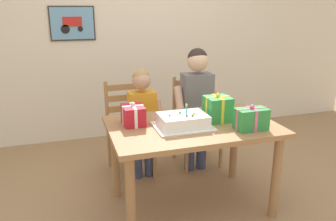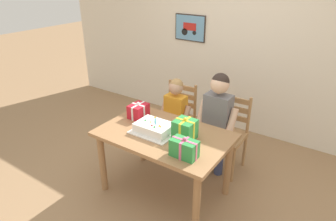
% 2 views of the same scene
% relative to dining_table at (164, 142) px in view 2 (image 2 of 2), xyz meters
% --- Properties ---
extents(ground_plane, '(20.00, 20.00, 0.00)m').
position_rel_dining_table_xyz_m(ground_plane, '(0.00, 0.00, -0.63)').
color(ground_plane, '#997551').
extents(back_wall, '(6.40, 0.11, 2.60)m').
position_rel_dining_table_xyz_m(back_wall, '(-0.00, 1.87, 0.67)').
color(back_wall, silver).
rests_on(back_wall, ground).
extents(dining_table, '(1.32, 0.84, 0.74)m').
position_rel_dining_table_xyz_m(dining_table, '(0.00, 0.00, 0.00)').
color(dining_table, '#9E7047').
rests_on(dining_table, ground).
extents(birthday_cake, '(0.44, 0.34, 0.19)m').
position_rel_dining_table_xyz_m(birthday_cake, '(-0.10, -0.04, 0.15)').
color(birthday_cake, white).
rests_on(birthday_cake, dining_table).
extents(gift_box_red_large, '(0.25, 0.14, 0.20)m').
position_rel_dining_table_xyz_m(gift_box_red_large, '(0.38, -0.24, 0.19)').
color(gift_box_red_large, '#2D8E42').
rests_on(gift_box_red_large, dining_table).
extents(gift_box_beside_cake, '(0.17, 0.22, 0.19)m').
position_rel_dining_table_xyz_m(gift_box_beside_cake, '(-0.45, 0.14, 0.18)').
color(gift_box_beside_cake, red).
rests_on(gift_box_beside_cake, dining_table).
extents(gift_box_corner_small, '(0.20, 0.20, 0.23)m').
position_rel_dining_table_xyz_m(gift_box_corner_small, '(0.23, 0.02, 0.21)').
color(gift_box_corner_small, '#2D8E42').
rests_on(gift_box_corner_small, dining_table).
extents(chair_left, '(0.43, 0.43, 0.92)m').
position_rel_dining_table_xyz_m(chair_left, '(-0.36, 0.79, -0.16)').
color(chair_left, '#A87A4C').
rests_on(chair_left, ground).
extents(chair_right, '(0.43, 0.43, 0.92)m').
position_rel_dining_table_xyz_m(chair_right, '(0.36, 0.79, -0.16)').
color(chair_right, '#A87A4C').
rests_on(chair_right, ground).
extents(child_older, '(0.45, 0.26, 1.25)m').
position_rel_dining_table_xyz_m(child_older, '(0.29, 0.62, 0.13)').
color(child_older, '#38426B').
rests_on(child_older, ground).
extents(child_younger, '(0.39, 0.22, 1.08)m').
position_rel_dining_table_xyz_m(child_younger, '(-0.26, 0.62, 0.03)').
color(child_younger, '#38426B').
rests_on(child_younger, ground).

